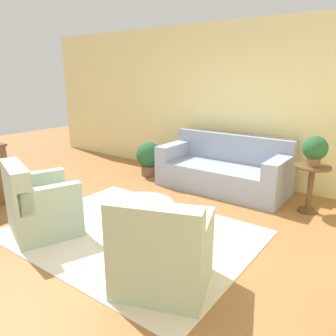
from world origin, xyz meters
TOP-DOWN VIEW (x-y plane):
  - ground_plane at (0.00, 0.00)m, footprint 16.00×16.00m
  - wall_back at (0.00, 2.82)m, footprint 9.53×0.12m
  - rug at (0.00, 0.00)m, footprint 2.89×2.24m
  - couch at (0.13, 2.18)m, footprint 2.16×0.95m
  - armchair_left at (-0.95, -0.64)m, footprint 1.02×0.98m
  - armchair_right at (0.95, -0.64)m, footprint 1.02×0.98m
  - ottoman_table at (0.08, 0.09)m, footprint 0.80×0.80m
  - side_table at (1.58, 2.01)m, footprint 0.49×0.49m
  - potted_plant_on_side_table at (1.58, 2.01)m, footprint 0.33×0.33m
  - potted_plant_floor at (-1.38, 2.03)m, footprint 0.50×0.50m

SIDE VIEW (x-z plane):
  - ground_plane at x=0.00m, z-range 0.00..0.00m
  - rug at x=0.00m, z-range 0.00..0.01m
  - ottoman_table at x=0.08m, z-range 0.07..0.46m
  - couch at x=0.13m, z-range -0.13..0.78m
  - armchair_left at x=-0.95m, z-range -0.10..0.81m
  - armchair_right at x=0.95m, z-range -0.10..0.81m
  - potted_plant_floor at x=-1.38m, z-range 0.04..0.70m
  - side_table at x=1.58m, z-range 0.12..0.80m
  - potted_plant_on_side_table at x=1.58m, z-range 0.71..1.13m
  - wall_back at x=0.00m, z-range 0.00..2.80m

